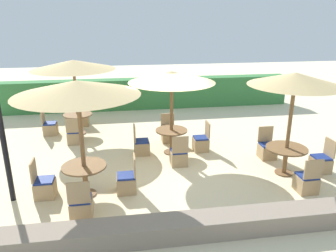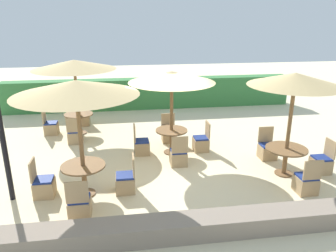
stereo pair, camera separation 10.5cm
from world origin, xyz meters
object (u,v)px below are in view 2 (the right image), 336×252
at_px(patio_chair_back_left_west, 51,127).
at_px(patio_chair_front_left_east, 126,181).
at_px(patio_chair_front_right_south, 306,183).
at_px(patio_chair_front_left_south, 80,206).
at_px(parasol_front_left, 76,88).
at_px(patio_chair_front_left_west, 43,186).
at_px(parasol_front_right, 295,80).
at_px(patio_chair_center_north, 169,134).
at_px(patio_chair_center_west, 141,146).
at_px(round_table_front_right, 286,154).
at_px(patio_chair_center_south, 178,156).
at_px(round_table_center, 171,135).
at_px(parasol_back_left, 74,65).
at_px(patio_chair_front_right_east, 321,163).
at_px(round_table_front_left, 84,172).
at_px(patio_chair_back_left_north, 84,118).
at_px(patio_chair_front_right_north, 267,150).
at_px(round_table_back_left, 79,118).
at_px(patio_chair_back_left_south, 75,136).
at_px(parasol_center, 172,77).
at_px(patio_chair_center_east, 201,143).

bearing_deg(patio_chair_back_left_west, patio_chair_front_left_east, 29.85).
bearing_deg(patio_chair_front_right_south, patio_chair_back_left_west, 142.94).
bearing_deg(patio_chair_front_left_south, parasol_front_left, 88.96).
bearing_deg(patio_chair_front_left_west, parasol_front_right, 92.36).
height_order(patio_chair_front_left_south, patio_chair_center_north, same).
bearing_deg(patio_chair_front_left_east, patio_chair_center_west, -13.04).
bearing_deg(round_table_front_right, patio_chair_front_right_south, -87.81).
xyz_separation_m(patio_chair_front_left_south, patio_chair_center_south, (2.51, 2.21, 0.00)).
bearing_deg(round_table_center, parasol_front_left, -137.99).
height_order(patio_chair_center_west, patio_chair_back_left_west, same).
relative_size(patio_chair_front_left_east, parasol_back_left, 0.33).
height_order(patio_chair_front_right_east, patio_chair_front_left_west, same).
relative_size(round_table_front_right, round_table_front_left, 1.05).
bearing_deg(patio_chair_center_south, round_table_center, 93.59).
bearing_deg(round_table_front_right, patio_chair_back_left_north, 138.41).
height_order(patio_chair_front_right_north, patio_chair_back_left_west, same).
xyz_separation_m(patio_chair_front_right_north, parasol_front_left, (-5.19, -1.36, 2.32)).
relative_size(patio_chair_front_right_south, round_table_center, 0.95).
relative_size(parasol_front_right, patio_chair_front_left_west, 2.95).
relative_size(parasol_front_right, parasol_back_left, 0.96).
xyz_separation_m(round_table_back_left, patio_chair_back_left_south, (-0.04, -0.97, -0.31)).
bearing_deg(round_table_center, parasol_back_left, 143.41).
distance_m(parasol_front_right, patio_chair_back_left_north, 8.03).
height_order(patio_chair_front_right_east, patio_chair_front_left_south, same).
distance_m(patio_chair_front_left_west, patio_chair_back_left_west, 4.47).
relative_size(parasol_front_right, patio_chair_back_left_north, 2.95).
height_order(patio_chair_front_right_south, round_table_center, patio_chair_front_right_south).
height_order(patio_chair_back_left_west, patio_chair_back_left_south, same).
height_order(patio_chair_front_right_south, parasol_back_left, parasol_back_left).
height_order(patio_chair_front_left_west, patio_chair_back_left_south, same).
distance_m(parasol_back_left, patio_chair_back_left_south, 2.42).
distance_m(round_table_front_right, patio_chair_back_left_north, 7.70).
bearing_deg(patio_chair_center_south, parasol_front_right, -19.38).
bearing_deg(round_table_center, patio_chair_front_left_south, -128.00).
xyz_separation_m(parasol_front_right, patio_chair_back_left_west, (-6.82, 4.17, -2.30)).
distance_m(patio_chair_center_west, patio_chair_back_left_south, 2.45).
bearing_deg(patio_chair_center_west, patio_chair_back_left_south, -120.08).
height_order(patio_chair_front_left_west, patio_chair_center_south, same).
bearing_deg(patio_chair_back_left_west, round_table_front_right, 58.57).
xyz_separation_m(parasol_center, patio_chair_center_north, (0.06, 0.97, -2.11)).
xyz_separation_m(patio_chair_back_left_west, patio_chair_back_left_south, (0.97, -1.02, 0.00)).
distance_m(patio_chair_front_left_west, round_table_back_left, 4.40).
bearing_deg(patio_chair_back_left_south, patio_chair_front_left_east, -65.23).
distance_m(patio_chair_center_east, patio_chair_back_left_west, 5.48).
relative_size(round_table_front_left, patio_chair_center_west, 1.11).
xyz_separation_m(patio_chair_front_left_west, patio_chair_back_left_west, (-0.65, 4.42, 0.00)).
xyz_separation_m(patio_chair_front_right_north, patio_chair_front_left_west, (-6.15, -1.30, 0.00)).
distance_m(round_table_front_right, parasol_center, 3.80).
xyz_separation_m(parasol_back_left, patio_chair_back_left_south, (-0.04, -0.97, -2.21)).
xyz_separation_m(patio_chair_center_south, patio_chair_center_east, (0.90, 0.95, 0.00)).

